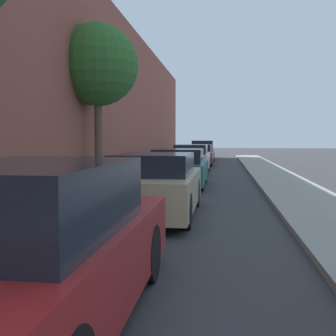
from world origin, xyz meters
name	(u,v)px	position (x,y,z in m)	size (l,w,h in m)	color
ground_plane	(202,190)	(0.00, 16.00, 0.00)	(120.00, 120.00, 0.00)	#333335
sidewalk_left	(117,187)	(-2.90, 16.00, 0.06)	(2.00, 52.00, 0.12)	gray
sidewalk_right	(293,190)	(2.90, 16.00, 0.06)	(2.00, 52.00, 0.12)	gray
building_facade_left	(77,81)	(-4.25, 16.00, 3.65)	(0.70, 52.00, 7.30)	brown
parked_car_red	(36,252)	(-0.96, 5.91, 0.71)	(1.69, 4.31, 1.50)	black
parked_car_champagne	(155,185)	(-0.81, 11.43, 0.67)	(1.79, 4.22, 1.38)	black
parked_car_teal	(179,168)	(-0.88, 16.96, 0.64)	(1.87, 4.06, 1.34)	black
parked_car_white	(192,159)	(-0.89, 22.94, 0.69)	(1.73, 4.69, 1.40)	black
parked_car_maroon	(198,155)	(-0.90, 28.50, 0.64)	(1.85, 3.91, 1.33)	black
parked_car_silver	(203,151)	(-0.88, 34.09, 0.72)	(1.76, 3.97, 1.54)	black
street_tree_far	(98,66)	(-3.40, 15.64, 4.06)	(2.66, 2.66, 5.30)	brown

